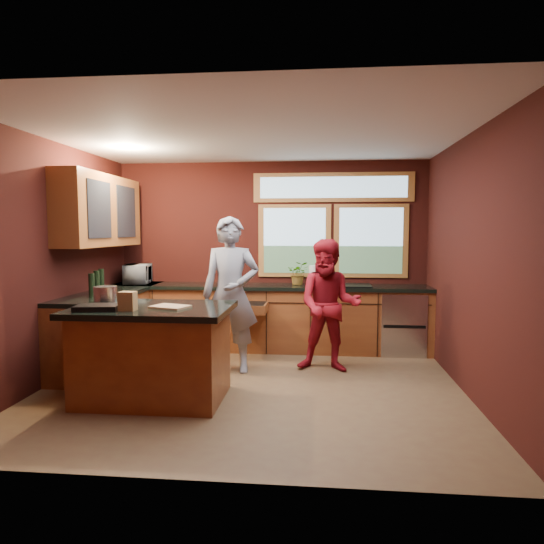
# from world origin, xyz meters

# --- Properties ---
(floor) EXTENTS (4.50, 4.50, 0.00)m
(floor) POSITION_xyz_m (0.00, 0.00, 0.00)
(floor) COLOR brown
(floor) RESTS_ON ground
(room_shell) EXTENTS (4.52, 4.02, 2.71)m
(room_shell) POSITION_xyz_m (-0.60, 0.32, 1.80)
(room_shell) COLOR black
(room_shell) RESTS_ON ground
(back_counter) EXTENTS (4.50, 0.64, 0.93)m
(back_counter) POSITION_xyz_m (0.20, 1.70, 0.46)
(back_counter) COLOR #5D2816
(back_counter) RESTS_ON floor
(left_counter) EXTENTS (0.64, 2.30, 0.93)m
(left_counter) POSITION_xyz_m (-1.95, 0.85, 0.47)
(left_counter) COLOR #5D2816
(left_counter) RESTS_ON floor
(island) EXTENTS (1.55, 1.05, 0.95)m
(island) POSITION_xyz_m (-0.94, -0.46, 0.48)
(island) COLOR #5D2816
(island) RESTS_ON floor
(person_grey) EXTENTS (0.70, 0.48, 1.87)m
(person_grey) POSITION_xyz_m (-0.34, 0.59, 0.94)
(person_grey) COLOR slate
(person_grey) RESTS_ON floor
(person_red) EXTENTS (0.84, 0.69, 1.60)m
(person_red) POSITION_xyz_m (0.84, 0.71, 0.80)
(person_red) COLOR maroon
(person_red) RESTS_ON floor
(microwave) EXTENTS (0.43, 0.56, 0.28)m
(microwave) POSITION_xyz_m (-1.92, 1.70, 1.07)
(microwave) COLOR #999999
(microwave) RESTS_ON left_counter
(potted_plant) EXTENTS (0.30, 0.26, 0.33)m
(potted_plant) POSITION_xyz_m (0.42, 1.75, 1.10)
(potted_plant) COLOR #999999
(potted_plant) RESTS_ON back_counter
(paper_towel) EXTENTS (0.12, 0.12, 0.28)m
(paper_towel) POSITION_xyz_m (0.63, 1.70, 1.07)
(paper_towel) COLOR silver
(paper_towel) RESTS_ON back_counter
(cutting_board) EXTENTS (0.41, 0.35, 0.02)m
(cutting_board) POSITION_xyz_m (-0.74, -0.51, 0.95)
(cutting_board) COLOR #A67D55
(cutting_board) RESTS_ON island
(stock_pot) EXTENTS (0.24, 0.24, 0.18)m
(stock_pot) POSITION_xyz_m (-1.49, -0.31, 1.03)
(stock_pot) COLOR #B8B8BD
(stock_pot) RESTS_ON island
(paper_bag) EXTENTS (0.15, 0.12, 0.18)m
(paper_bag) POSITION_xyz_m (-1.09, -0.71, 1.03)
(paper_bag) COLOR brown
(paper_bag) RESTS_ON island
(black_tray) EXTENTS (0.44, 0.34, 0.05)m
(black_tray) POSITION_xyz_m (-1.39, -0.71, 0.97)
(black_tray) COLOR black
(black_tray) RESTS_ON island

